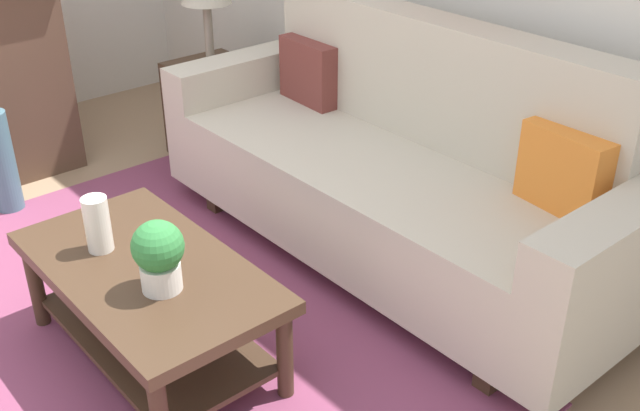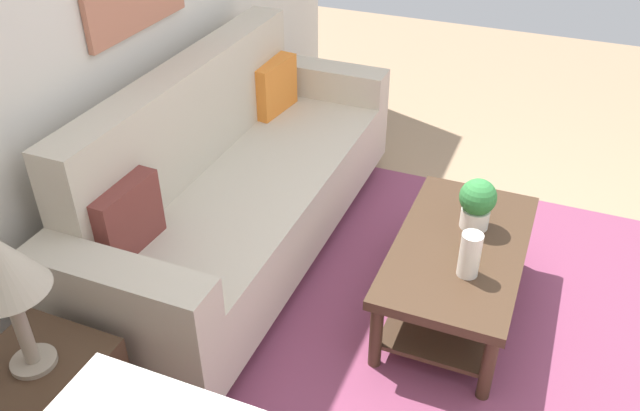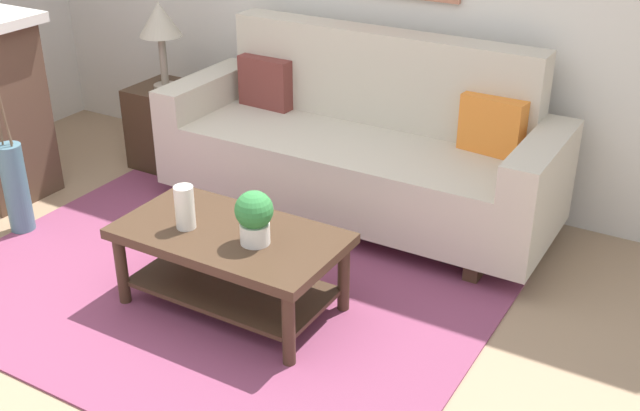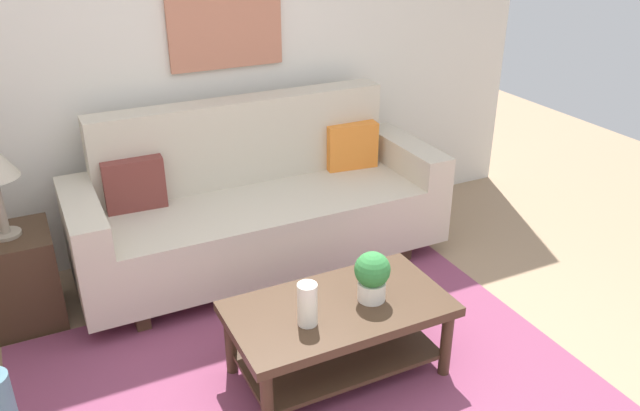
% 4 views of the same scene
% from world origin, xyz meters
% --- Properties ---
extents(ground_plane, '(9.19, 9.19, 0.00)m').
position_xyz_m(ground_plane, '(0.00, 0.00, 0.00)').
color(ground_plane, '#9E7F60').
extents(wall_back, '(5.19, 0.10, 2.70)m').
position_xyz_m(wall_back, '(0.00, 2.24, 1.35)').
color(wall_back, silver).
rests_on(wall_back, ground_plane).
extents(area_rug, '(2.77, 1.94, 0.01)m').
position_xyz_m(area_rug, '(0.00, 0.50, 0.01)').
color(area_rug, '#843D5B').
rests_on(area_rug, ground_plane).
extents(couch, '(2.37, 0.84, 1.08)m').
position_xyz_m(couch, '(0.24, 1.70, 0.43)').
color(couch, beige).
rests_on(couch, ground_plane).
extents(throw_pillow_maroon, '(0.37, 0.14, 0.32)m').
position_xyz_m(throw_pillow_maroon, '(-0.51, 1.83, 0.68)').
color(throw_pillow_maroon, brown).
rests_on(throw_pillow_maroon, couch).
extents(throw_pillow_orange, '(0.37, 0.16, 0.32)m').
position_xyz_m(throw_pillow_orange, '(0.99, 1.83, 0.68)').
color(throw_pillow_orange, orange).
rests_on(throw_pillow_orange, couch).
extents(coffee_table, '(1.10, 0.60, 0.43)m').
position_xyz_m(coffee_table, '(0.18, 0.47, 0.31)').
color(coffee_table, '#422D1E').
rests_on(coffee_table, ground_plane).
extents(tabletop_vase, '(0.10, 0.10, 0.22)m').
position_xyz_m(tabletop_vase, '(-0.02, 0.40, 0.54)').
color(tabletop_vase, white).
rests_on(tabletop_vase, coffee_table).
extents(potted_plant_tabletop, '(0.18, 0.18, 0.26)m').
position_xyz_m(potted_plant_tabletop, '(0.35, 0.45, 0.57)').
color(potted_plant_tabletop, white).
rests_on(potted_plant_tabletop, coffee_table).
extents(table_lamp, '(0.28, 0.28, 0.57)m').
position_xyz_m(table_lamp, '(-1.24, 1.71, 0.99)').
color(table_lamp, gray).
rests_on(table_lamp, side_table).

